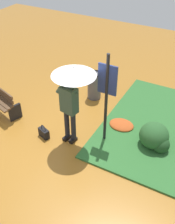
{
  "coord_description": "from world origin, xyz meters",
  "views": [
    {
      "loc": [
        2.97,
        -3.93,
        4.58
      ],
      "look_at": [
        0.6,
        0.43,
        0.85
      ],
      "focal_mm": 43.26,
      "sensor_mm": 36.0,
      "label": 1
    }
  ],
  "objects_px": {
    "person_with_umbrella": "(72,87)",
    "handbag": "(44,133)",
    "info_sign_post": "(107,90)",
    "trash_bin": "(94,85)"
  },
  "relations": [
    {
      "from": "info_sign_post",
      "to": "trash_bin",
      "type": "height_order",
      "value": "info_sign_post"
    },
    {
      "from": "info_sign_post",
      "to": "person_with_umbrella",
      "type": "bearing_deg",
      "value": -149.29
    },
    {
      "from": "info_sign_post",
      "to": "handbag",
      "type": "distance_m",
      "value": 2.01
    },
    {
      "from": "info_sign_post",
      "to": "trash_bin",
      "type": "distance_m",
      "value": 2.15
    },
    {
      "from": "info_sign_post",
      "to": "handbag",
      "type": "bearing_deg",
      "value": -154.97
    },
    {
      "from": "person_with_umbrella",
      "to": "info_sign_post",
      "type": "xyz_separation_m",
      "value": [
        0.65,
        0.39,
        -0.11
      ]
    },
    {
      "from": "person_with_umbrella",
      "to": "handbag",
      "type": "distance_m",
      "value": 1.61
    },
    {
      "from": "trash_bin",
      "to": "handbag",
      "type": "bearing_deg",
      "value": -97.25
    },
    {
      "from": "person_with_umbrella",
      "to": "handbag",
      "type": "xyz_separation_m",
      "value": [
        -0.72,
        -0.25,
        -1.42
      ]
    },
    {
      "from": "person_with_umbrella",
      "to": "handbag",
      "type": "height_order",
      "value": "person_with_umbrella"
    }
  ]
}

